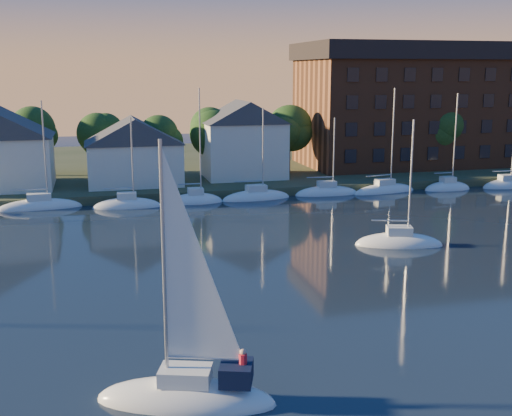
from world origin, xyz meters
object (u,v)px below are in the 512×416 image
object	(u,v)px
clubhouse_centre	(134,150)
clubhouse_east	(243,138)
hero_sailboat	(189,391)
condo_block	(407,104)
drifting_sailboat_right	(399,244)

from	to	relation	value
clubhouse_centre	clubhouse_east	world-z (taller)	clubhouse_east
clubhouse_centre	hero_sailboat	bearing A→B (deg)	-91.30
condo_block	drifting_sailboat_right	bearing A→B (deg)	-117.67
clubhouse_centre	condo_block	size ratio (longest dim) A/B	0.37
drifting_sailboat_right	clubhouse_centre	bearing A→B (deg)	140.09
clubhouse_east	hero_sailboat	xyz separation A→B (m)	(-15.18, -54.11, -5.45)
clubhouse_east	condo_block	world-z (taller)	condo_block
clubhouse_east	drifting_sailboat_right	world-z (taller)	clubhouse_east
clubhouse_east	clubhouse_centre	bearing A→B (deg)	-171.87
clubhouse_centre	drifting_sailboat_right	size ratio (longest dim) A/B	0.99
clubhouse_east	hero_sailboat	world-z (taller)	hero_sailboat
condo_block	drifting_sailboat_right	xyz separation A→B (m)	(-20.06, -38.27, -9.70)
condo_block	hero_sailboat	size ratio (longest dim) A/B	2.42
clubhouse_centre	clubhouse_east	bearing A→B (deg)	8.13
hero_sailboat	drifting_sailboat_right	distance (m)	30.35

